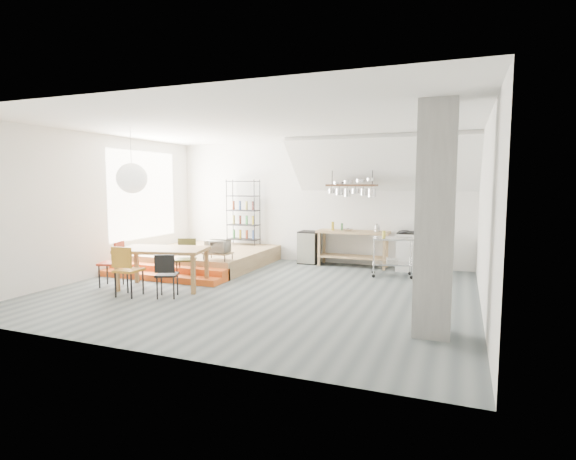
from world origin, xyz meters
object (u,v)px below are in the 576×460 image
at_px(stove, 410,251).
at_px(rolling_cart, 392,251).
at_px(dining_table, 163,252).
at_px(mini_fridge, 309,247).

relative_size(stove, rolling_cart, 1.21).
bearing_deg(rolling_cart, stove, 60.41).
xyz_separation_m(dining_table, rolling_cart, (4.12, 2.81, -0.15)).
distance_m(dining_table, rolling_cart, 4.99).
height_order(stove, mini_fridge, stove).
bearing_deg(stove, dining_table, -140.18).
xyz_separation_m(dining_table, mini_fridge, (1.84, 3.72, -0.30)).
distance_m(stove, rolling_cart, 0.92).
height_order(dining_table, rolling_cart, rolling_cart).
bearing_deg(rolling_cart, mini_fridge, 147.17).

